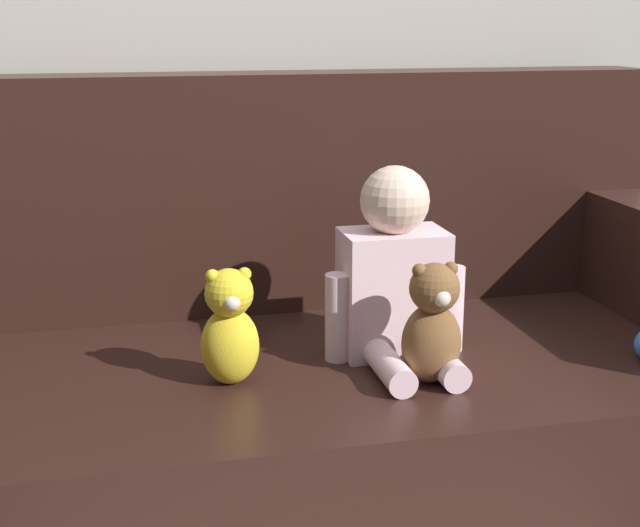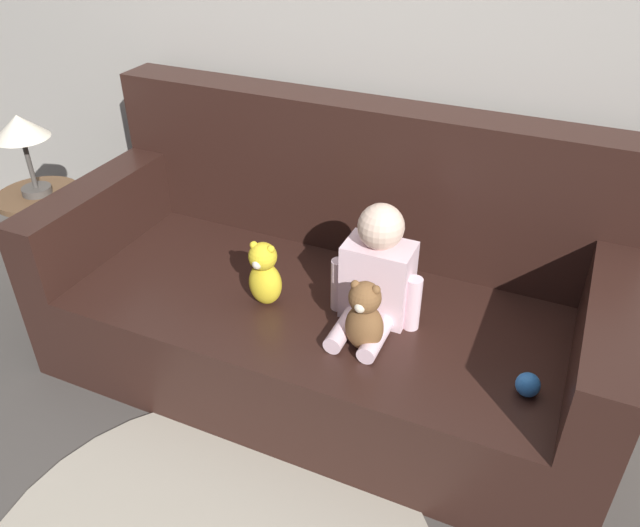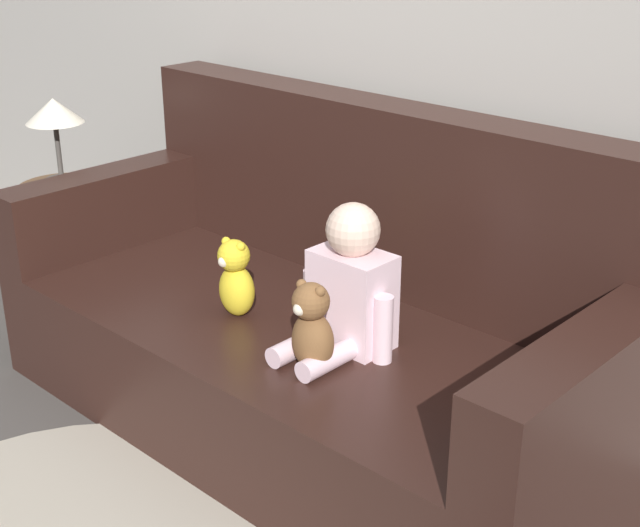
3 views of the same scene
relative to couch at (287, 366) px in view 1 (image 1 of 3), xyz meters
The scene contains 5 objects.
ground_plane 0.33m from the couch, 90.00° to the right, with size 12.00×12.00×0.00m, color #4C4742.
couch is the anchor object (origin of this frame).
person_baby 0.35m from the couch, 30.57° to the right, with size 0.32×0.33×0.42m.
teddy_bear_brown 0.43m from the couch, 51.14° to the right, with size 0.12×0.12×0.26m.
plush_toy_side 0.32m from the couch, 126.72° to the right, with size 0.12×0.11×0.25m.
Camera 1 is at (-0.37, -1.83, 1.12)m, focal length 50.00 mm.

